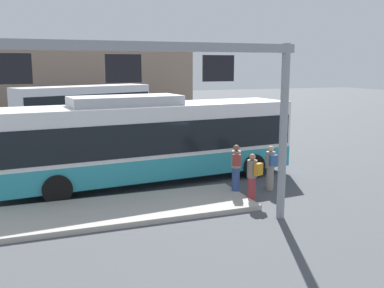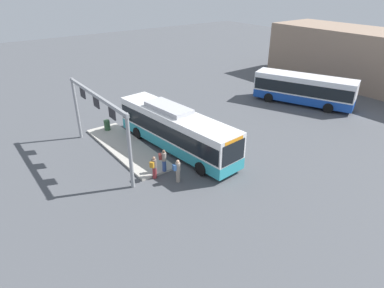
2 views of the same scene
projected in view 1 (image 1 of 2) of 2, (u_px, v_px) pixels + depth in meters
name	position (u px, v px, depth m)	size (l,w,h in m)	color
ground_plane	(149.00, 182.00, 17.07)	(120.00, 120.00, 0.00)	#4C4F54
platform_curb	(98.00, 212.00, 13.31)	(10.00, 2.80, 0.16)	#B2ADA3
bus_main	(148.00, 137.00, 16.74)	(12.02, 3.58, 3.46)	teal
bus_background_left	(84.00, 104.00, 31.99)	(10.41, 6.18, 3.10)	#1947AD
person_boarding	(271.00, 167.00, 15.86)	(0.38, 0.55, 1.67)	gray
person_waiting_near	(253.00, 176.00, 14.47)	(0.50, 0.60, 1.67)	maroon
person_waiting_mid	(236.00, 167.00, 15.19)	(0.49, 0.60, 1.67)	#334C8C
platform_sign_gantry	(124.00, 98.00, 10.80)	(9.80, 0.24, 5.20)	gray
station_building	(68.00, 79.00, 42.65)	(23.65, 8.00, 6.60)	gray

